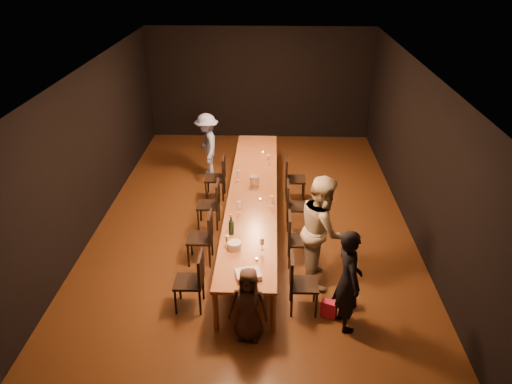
{
  "coord_description": "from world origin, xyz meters",
  "views": [
    {
      "loc": [
        0.35,
        -8.33,
        4.96
      ],
      "look_at": [
        0.08,
        -0.5,
        1.0
      ],
      "focal_mm": 35.0,
      "sensor_mm": 36.0,
      "label": 1
    }
  ],
  "objects_px": {
    "chair_right_3": "(295,179)",
    "man_blue": "(207,145)",
    "table": "(253,194)",
    "child": "(248,304)",
    "chair_left_2": "(208,204)",
    "birthday_cake": "(248,274)",
    "chair_left_1": "(200,238)",
    "chair_right_0": "(304,284)",
    "chair_right_2": "(297,206)",
    "chair_left_0": "(189,281)",
    "woman_tan": "(322,229)",
    "chair_left_3": "(215,178)",
    "champagne_bottle": "(231,224)",
    "plate_stack": "(234,246)",
    "ice_bucket": "(254,181)",
    "chair_right_1": "(300,240)",
    "woman_birthday": "(348,280)"
  },
  "relations": [
    {
      "from": "chair_left_0",
      "to": "ice_bucket",
      "type": "relative_size",
      "value": 4.67
    },
    {
      "from": "chair_right_0",
      "to": "chair_left_0",
      "type": "height_order",
      "value": "same"
    },
    {
      "from": "table",
      "to": "chair_right_1",
      "type": "distance_m",
      "value": 1.49
    },
    {
      "from": "chair_right_0",
      "to": "chair_left_2",
      "type": "bearing_deg",
      "value": -144.69
    },
    {
      "from": "chair_right_0",
      "to": "child",
      "type": "xyz_separation_m",
      "value": [
        -0.79,
        -0.61,
        0.09
      ]
    },
    {
      "from": "woman_tan",
      "to": "table",
      "type": "bearing_deg",
      "value": 36.17
    },
    {
      "from": "chair_right_2",
      "to": "chair_left_1",
      "type": "xyz_separation_m",
      "value": [
        -1.7,
        -1.2,
        0.0
      ]
    },
    {
      "from": "chair_right_1",
      "to": "chair_right_3",
      "type": "relative_size",
      "value": 1.0
    },
    {
      "from": "ice_bucket",
      "to": "chair_left_0",
      "type": "bearing_deg",
      "value": -107.99
    },
    {
      "from": "birthday_cake",
      "to": "plate_stack",
      "type": "xyz_separation_m",
      "value": [
        -0.25,
        0.7,
        0.02
      ]
    },
    {
      "from": "chair_left_3",
      "to": "woman_birthday",
      "type": "distance_m",
      "value": 4.54
    },
    {
      "from": "chair_right_3",
      "to": "man_blue",
      "type": "relative_size",
      "value": 0.62
    },
    {
      "from": "chair_right_2",
      "to": "woman_tan",
      "type": "xyz_separation_m",
      "value": [
        0.31,
        -1.6,
        0.45
      ]
    },
    {
      "from": "ice_bucket",
      "to": "chair_right_0",
      "type": "bearing_deg",
      "value": -72.59
    },
    {
      "from": "chair_left_2",
      "to": "birthday_cake",
      "type": "bearing_deg",
      "value": -161.29
    },
    {
      "from": "man_blue",
      "to": "child",
      "type": "relative_size",
      "value": 1.33
    },
    {
      "from": "table",
      "to": "chair_left_2",
      "type": "xyz_separation_m",
      "value": [
        -0.85,
        0.0,
        -0.24
      ]
    },
    {
      "from": "birthday_cake",
      "to": "chair_right_0",
      "type": "bearing_deg",
      "value": 2.42
    },
    {
      "from": "chair_left_2",
      "to": "child",
      "type": "bearing_deg",
      "value": -163.12
    },
    {
      "from": "man_blue",
      "to": "birthday_cake",
      "type": "height_order",
      "value": "man_blue"
    },
    {
      "from": "chair_left_2",
      "to": "chair_left_1",
      "type": "bearing_deg",
      "value": -180.0
    },
    {
      "from": "table",
      "to": "chair_right_3",
      "type": "distance_m",
      "value": 1.49
    },
    {
      "from": "chair_left_0",
      "to": "chair_left_2",
      "type": "height_order",
      "value": "same"
    },
    {
      "from": "woman_birthday",
      "to": "chair_left_2",
      "type": "bearing_deg",
      "value": 28.3
    },
    {
      "from": "chair_left_2",
      "to": "ice_bucket",
      "type": "relative_size",
      "value": 4.67
    },
    {
      "from": "chair_left_0",
      "to": "plate_stack",
      "type": "distance_m",
      "value": 0.86
    },
    {
      "from": "chair_left_1",
      "to": "champagne_bottle",
      "type": "distance_m",
      "value": 0.8
    },
    {
      "from": "man_blue",
      "to": "woman_birthday",
      "type": "bearing_deg",
      "value": 12.38
    },
    {
      "from": "table",
      "to": "ice_bucket",
      "type": "xyz_separation_m",
      "value": [
        0.01,
        0.26,
        0.15
      ]
    },
    {
      "from": "table",
      "to": "child",
      "type": "relative_size",
      "value": 5.38
    },
    {
      "from": "chair_left_1",
      "to": "man_blue",
      "type": "distance_m",
      "value": 3.58
    },
    {
      "from": "table",
      "to": "chair_left_1",
      "type": "bearing_deg",
      "value": -125.31
    },
    {
      "from": "birthday_cake",
      "to": "chair_right_2",
      "type": "bearing_deg",
      "value": 58.56
    },
    {
      "from": "chair_right_3",
      "to": "chair_left_2",
      "type": "height_order",
      "value": "same"
    },
    {
      "from": "chair_left_3",
      "to": "child",
      "type": "bearing_deg",
      "value": -167.76
    },
    {
      "from": "chair_right_3",
      "to": "chair_left_0",
      "type": "height_order",
      "value": "same"
    },
    {
      "from": "chair_right_2",
      "to": "chair_left_0",
      "type": "distance_m",
      "value": 2.94
    },
    {
      "from": "chair_right_2",
      "to": "chair_left_3",
      "type": "relative_size",
      "value": 1.0
    },
    {
      "from": "chair_right_1",
      "to": "champagne_bottle",
      "type": "bearing_deg",
      "value": -74.35
    },
    {
      "from": "chair_right_2",
      "to": "woman_tan",
      "type": "distance_m",
      "value": 1.68
    },
    {
      "from": "chair_left_3",
      "to": "plate_stack",
      "type": "distance_m",
      "value": 3.23
    },
    {
      "from": "chair_left_3",
      "to": "ice_bucket",
      "type": "height_order",
      "value": "ice_bucket"
    },
    {
      "from": "woman_birthday",
      "to": "chair_left_3",
      "type": "bearing_deg",
      "value": 18.5
    },
    {
      "from": "child",
      "to": "champagne_bottle",
      "type": "xyz_separation_m",
      "value": [
        -0.34,
        1.49,
        0.37
      ]
    },
    {
      "from": "woman_tan",
      "to": "child",
      "type": "xyz_separation_m",
      "value": [
        -1.09,
        -1.41,
        -0.35
      ]
    },
    {
      "from": "chair_right_3",
      "to": "chair_left_1",
      "type": "distance_m",
      "value": 2.94
    },
    {
      "from": "woman_tan",
      "to": "plate_stack",
      "type": "height_order",
      "value": "woman_tan"
    },
    {
      "from": "chair_left_3",
      "to": "woman_tan",
      "type": "distance_m",
      "value": 3.47
    },
    {
      "from": "chair_left_2",
      "to": "plate_stack",
      "type": "relative_size",
      "value": 4.35
    },
    {
      "from": "chair_left_3",
      "to": "plate_stack",
      "type": "xyz_separation_m",
      "value": [
        0.65,
        -3.15,
        0.34
      ]
    }
  ]
}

